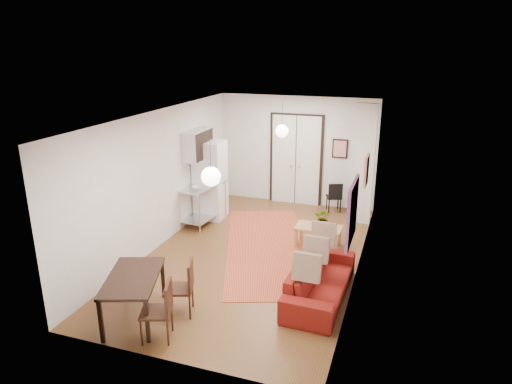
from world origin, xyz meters
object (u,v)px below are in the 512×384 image
(coffee_table, at_px, (318,229))
(dining_chair_far, at_px, (159,303))
(kitchen_counter, at_px, (203,198))
(dining_table, at_px, (133,281))
(black_side_chair, at_px, (335,194))
(sofa, at_px, (320,280))
(fridge, at_px, (210,180))
(dining_chair_near, at_px, (181,281))

(coffee_table, height_order, dining_chair_far, dining_chair_far)
(coffee_table, height_order, kitchen_counter, kitchen_counter)
(coffee_table, bearing_deg, dining_table, -121.06)
(black_side_chair, bearing_deg, coffee_table, 70.21)
(coffee_table, xyz_separation_m, dining_table, (-2.20, -3.66, 0.29))
(sofa, xyz_separation_m, fridge, (-3.34, 2.89, 0.66))
(dining_chair_near, relative_size, dining_chair_far, 1.00)
(sofa, relative_size, fridge, 1.12)
(coffee_table, relative_size, dining_chair_far, 1.08)
(sofa, relative_size, kitchen_counter, 1.64)
(sofa, xyz_separation_m, coffee_table, (-0.45, 2.08, 0.06))
(dining_chair_far, bearing_deg, kitchen_counter, 177.38)
(coffee_table, relative_size, dining_table, 0.65)
(kitchen_counter, bearing_deg, dining_chair_near, -62.29)
(kitchen_counter, relative_size, dining_table, 0.87)
(sofa, bearing_deg, coffee_table, 14.12)
(sofa, distance_m, coffee_table, 2.13)
(black_side_chair, bearing_deg, kitchen_counter, 12.87)
(kitchen_counter, height_order, fridge, fridge)
(dining_chair_far, distance_m, black_side_chair, 6.42)
(dining_chair_near, distance_m, dining_chair_far, 0.70)
(dining_chair_far, bearing_deg, coffee_table, 138.32)
(fridge, xyz_separation_m, dining_chair_far, (1.29, -4.73, -0.44))
(sofa, bearing_deg, kitchen_counter, 55.43)
(dining_chair_near, bearing_deg, fridge, 178.30)
(dining_table, distance_m, dining_chair_far, 0.67)
(sofa, distance_m, kitchen_counter, 4.19)
(dining_chair_near, bearing_deg, coffee_table, 134.09)
(dining_table, bearing_deg, black_side_chair, 70.09)
(dining_table, bearing_deg, fridge, 98.74)
(fridge, height_order, dining_chair_near, fridge)
(sofa, bearing_deg, dining_chair_far, 133.62)
(coffee_table, relative_size, dining_chair_near, 1.08)
(fridge, xyz_separation_m, black_side_chair, (2.85, 1.49, -0.52))
(coffee_table, distance_m, dining_chair_near, 3.60)
(sofa, distance_m, black_side_chair, 4.42)
(sofa, distance_m, dining_table, 3.11)
(dining_chair_near, height_order, black_side_chair, dining_chair_near)
(coffee_table, bearing_deg, kitchen_counter, 172.20)
(coffee_table, height_order, fridge, fridge)
(kitchen_counter, bearing_deg, dining_chair_far, -65.31)
(dining_table, bearing_deg, sofa, 30.74)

